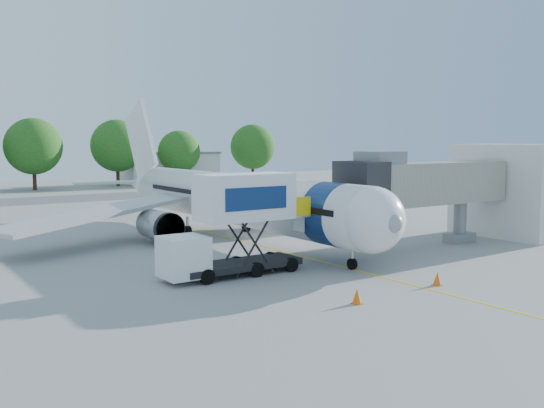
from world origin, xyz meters
TOP-DOWN VIEW (x-y plane):
  - ground at (0.00, 0.00)m, footprint 160.00×160.00m
  - guidance_line at (0.00, 0.00)m, footprint 0.15×70.00m
  - taxiway_strip at (0.00, 42.00)m, footprint 120.00×10.00m
  - aircraft at (0.00, 4.12)m, footprint 34.17×37.73m
  - jet_bridge at (7.99, -7.00)m, footprint 13.90×3.20m
  - terminal_stub at (18.50, -7.00)m, footprint 5.00×8.00m
  - catering_hiloader at (-6.26, -7.00)m, footprint 8.50×2.44m
  - ground_tug at (3.40, -18.73)m, footprint 4.18×3.24m
  - safety_cone_a at (1.00, -14.77)m, footprint 0.43×0.43m
  - safety_cone_b at (-4.73, -15.09)m, footprint 0.45×0.45m
  - outbuilding_right at (22.00, 62.00)m, footprint 16.40×7.40m
  - tree_d at (-1.35, 58.52)m, footprint 8.29×8.29m
  - tree_e at (11.65, 59.33)m, footprint 8.34×8.34m
  - tree_f at (21.52, 57.32)m, footprint 7.01×7.01m
  - tree_g at (35.66, 56.66)m, footprint 7.95×7.95m

SIDE VIEW (x-z plane):
  - ground at x=0.00m, z-range 0.00..0.00m
  - taxiway_strip at x=0.00m, z-range 0.00..0.01m
  - guidance_line at x=0.00m, z-range 0.00..0.01m
  - safety_cone_a at x=1.00m, z-range -0.01..0.68m
  - safety_cone_b at x=-4.73m, z-range -0.02..0.70m
  - ground_tug at x=3.40m, z-range 0.04..1.53m
  - outbuilding_right at x=22.00m, z-range 0.01..5.31m
  - catering_hiloader at x=-6.26m, z-range 0.01..5.51m
  - aircraft at x=0.00m, z-range -2.73..8.62m
  - terminal_stub at x=18.50m, z-range 0.00..7.00m
  - jet_bridge at x=7.99m, z-range 1.04..7.64m
  - tree_f at x=21.52m, z-range 0.95..9.88m
  - tree_g at x=35.66m, z-range 1.08..11.23m
  - tree_d at x=-1.35m, z-range 1.13..11.70m
  - tree_e at x=11.65m, z-range 1.14..11.77m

